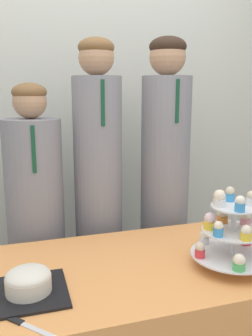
% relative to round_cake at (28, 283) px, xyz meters
% --- Properties ---
extents(wall_back, '(9.00, 0.06, 2.70)m').
position_rel_round_cake_xyz_m(wall_back, '(0.37, 1.19, 0.59)').
color(wall_back, silver).
rests_on(wall_back, ground_plane).
extents(round_cake, '(0.26, 0.26, 0.09)m').
position_rel_round_cake_xyz_m(round_cake, '(0.00, 0.00, 0.00)').
color(round_cake, black).
rests_on(round_cake, table).
extents(cake_knife, '(0.19, 0.20, 0.01)m').
position_rel_round_cake_xyz_m(cake_knife, '(-0.02, -0.17, -0.04)').
color(cake_knife, silver).
rests_on(cake_knife, table).
extents(cupcake_stand, '(0.32, 0.32, 0.31)m').
position_rel_round_cake_xyz_m(cupcake_stand, '(0.77, -0.02, 0.10)').
color(cupcake_stand, silver).
rests_on(cupcake_stand, table).
extents(student_0, '(0.29, 0.30, 1.44)m').
position_rel_round_cake_xyz_m(student_0, '(0.06, 0.67, -0.09)').
color(student_0, gray).
rests_on(student_0, ground_plane).
extents(student_1, '(0.26, 0.26, 1.66)m').
position_rel_round_cake_xyz_m(student_1, '(0.39, 0.67, 0.05)').
color(student_1, gray).
rests_on(student_1, ground_plane).
extents(student_2, '(0.27, 0.28, 1.68)m').
position_rel_round_cake_xyz_m(student_2, '(0.78, 0.67, 0.06)').
color(student_2, gray).
rests_on(student_2, ground_plane).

